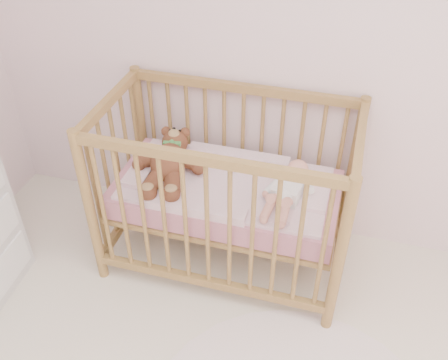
% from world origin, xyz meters
% --- Properties ---
extents(wall_back, '(4.00, 0.02, 2.70)m').
position_xyz_m(wall_back, '(0.00, 2.00, 1.35)').
color(wall_back, silver).
rests_on(wall_back, floor).
extents(crib, '(1.36, 0.76, 1.00)m').
position_xyz_m(crib, '(-0.41, 1.60, 0.50)').
color(crib, '#A17B44').
rests_on(crib, floor).
extents(mattress, '(1.22, 0.62, 0.13)m').
position_xyz_m(mattress, '(-0.41, 1.60, 0.49)').
color(mattress, '#D4848F').
rests_on(mattress, crib).
extents(blanket, '(1.10, 0.58, 0.06)m').
position_xyz_m(blanket, '(-0.41, 1.60, 0.56)').
color(blanket, '#E8A0B7').
rests_on(blanket, mattress).
extents(baby, '(0.32, 0.55, 0.13)m').
position_xyz_m(baby, '(-0.07, 1.58, 0.64)').
color(baby, white).
rests_on(baby, blanket).
extents(teddy_bear, '(0.52, 0.66, 0.17)m').
position_xyz_m(teddy_bear, '(-0.74, 1.58, 0.65)').
color(teddy_bear, brown).
rests_on(teddy_bear, blanket).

